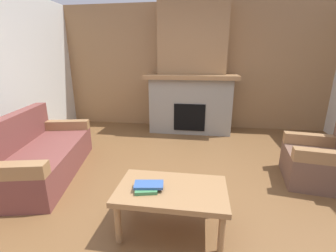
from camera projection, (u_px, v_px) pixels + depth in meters
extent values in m
plane|color=brown|center=(178.00, 195.00, 2.74)|extent=(9.00, 9.00, 0.00)
cube|color=#997047|center=(193.00, 68.00, 5.19)|extent=(6.00, 0.12, 2.70)
cube|color=gray|center=(191.00, 105.00, 5.03)|extent=(1.70, 0.70, 1.15)
cube|color=black|center=(189.00, 117.00, 4.77)|extent=(0.64, 0.08, 0.56)
cube|color=#997047|center=(191.00, 76.00, 4.80)|extent=(1.90, 0.82, 0.08)
cube|color=#997047|center=(193.00, 37.00, 4.72)|extent=(1.40, 0.50, 1.47)
cube|color=brown|center=(44.00, 161.00, 3.18)|extent=(1.21, 1.94, 0.40)
cube|color=brown|center=(12.00, 132.00, 3.03)|extent=(0.55, 1.79, 0.45)
cube|color=#997047|center=(4.00, 171.00, 2.31)|extent=(0.85, 0.34, 0.15)
cube|color=#997047|center=(63.00, 125.00, 3.88)|extent=(0.85, 0.34, 0.15)
cube|color=brown|center=(317.00, 167.00, 2.99)|extent=(0.86, 0.86, 0.40)
cube|color=#997047|center=(314.00, 140.00, 3.19)|extent=(0.77, 0.25, 0.15)
cube|color=#997047|center=(330.00, 157.00, 2.63)|extent=(0.77, 0.25, 0.15)
cube|color=#997047|center=(172.00, 191.00, 2.10)|extent=(1.00, 0.60, 0.05)
cylinder|color=#997047|center=(118.00, 223.00, 2.00)|extent=(0.06, 0.06, 0.38)
cylinder|color=#997047|center=(221.00, 234.00, 1.87)|extent=(0.06, 0.06, 0.38)
cylinder|color=#997047|center=(134.00, 193.00, 2.45)|extent=(0.06, 0.06, 0.38)
cylinder|color=#997047|center=(218.00, 200.00, 2.33)|extent=(0.06, 0.06, 0.38)
cube|color=#3D7F4C|center=(146.00, 188.00, 2.07)|extent=(0.23, 0.23, 0.03)
cube|color=#335699|center=(149.00, 185.00, 2.07)|extent=(0.28, 0.18, 0.02)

